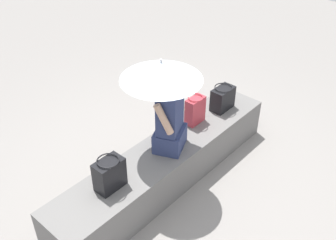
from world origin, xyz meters
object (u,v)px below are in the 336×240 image
(parasol, at_px, (161,71))
(tote_bag_canvas, at_px, (195,110))
(shoulder_bag_spare, at_px, (223,98))
(handbag_black, at_px, (109,174))
(person_seated, at_px, (170,116))

(parasol, height_order, tote_bag_canvas, parasol)
(parasol, distance_m, tote_bag_canvas, 0.95)
(tote_bag_canvas, relative_size, shoulder_bag_spare, 1.14)
(parasol, distance_m, handbag_black, 1.04)
(person_seated, relative_size, handbag_black, 2.79)
(person_seated, xyz_separation_m, shoulder_bag_spare, (0.95, 0.02, -0.25))
(handbag_black, bearing_deg, shoulder_bag_spare, -0.00)
(handbag_black, relative_size, tote_bag_canvas, 0.97)
(person_seated, bearing_deg, tote_bag_canvas, 9.35)
(parasol, height_order, handbag_black, parasol)
(handbag_black, bearing_deg, person_seated, -1.36)
(tote_bag_canvas, bearing_deg, handbag_black, -177.10)
(parasol, height_order, shoulder_bag_spare, parasol)
(person_seated, xyz_separation_m, handbag_black, (-0.80, 0.02, -0.23))
(person_seated, distance_m, shoulder_bag_spare, 0.99)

